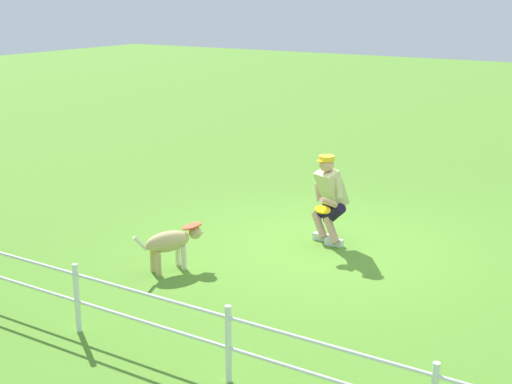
{
  "coord_description": "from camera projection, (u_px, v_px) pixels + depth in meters",
  "views": [
    {
      "loc": [
        -4.4,
        8.6,
        3.5
      ],
      "look_at": [
        0.61,
        0.7,
        0.9
      ],
      "focal_mm": 50.78,
      "sensor_mm": 36.0,
      "label": 1
    }
  ],
  "objects": [
    {
      "name": "fence",
      "position": [
        147.0,
        313.0,
        7.1
      ],
      "size": [
        17.48,
        0.06,
        0.76
      ],
      "color": "white",
      "rests_on": "ground_plane"
    },
    {
      "name": "person",
      "position": [
        329.0,
        196.0,
        10.25
      ],
      "size": [
        0.64,
        0.7,
        1.29
      ],
      "rotation": [
        0.0,
        0.0,
        1.14
      ],
      "color": "silver",
      "rests_on": "ground_plane"
    },
    {
      "name": "frisbee_flying",
      "position": [
        192.0,
        226.0,
        9.5
      ],
      "size": [
        0.31,
        0.32,
        0.11
      ],
      "primitive_type": "cylinder",
      "rotation": [
        0.16,
        -0.19,
        2.87
      ],
      "color": "#DE4923"
    },
    {
      "name": "frisbee_held",
      "position": [
        322.0,
        210.0,
        9.92
      ],
      "size": [
        0.29,
        0.3,
        0.08
      ],
      "primitive_type": "cylinder",
      "rotation": [
        -0.09,
        0.17,
        2.02
      ],
      "color": "yellow",
      "rests_on": "person"
    },
    {
      "name": "dog",
      "position": [
        171.0,
        242.0,
        9.33
      ],
      "size": [
        0.5,
        0.97,
        0.56
      ],
      "rotation": [
        0.0,
        0.0,
        4.31
      ],
      "color": "tan",
      "rests_on": "ground_plane"
    },
    {
      "name": "ground_plane",
      "position": [
        319.0,
        248.0,
        10.2
      ],
      "size": [
        60.0,
        60.0,
        0.0
      ],
      "primitive_type": "plane",
      "color": "#558D2C"
    }
  ]
}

